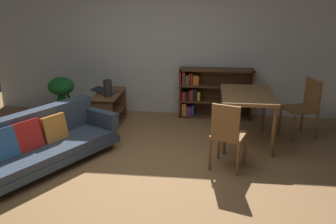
{
  "coord_description": "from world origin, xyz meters",
  "views": [
    {
      "loc": [
        0.82,
        -4.07,
        2.25
      ],
      "look_at": [
        0.25,
        0.89,
        0.6
      ],
      "focal_mm": 38.65,
      "sensor_mm": 36.0,
      "label": 1
    }
  ],
  "objects_px": {
    "open_laptop": "(106,91)",
    "dining_chair_near": "(227,133)",
    "potted_floor_plant": "(62,92)",
    "fabric_couch": "(41,142)",
    "media_console": "(109,110)",
    "desk_speaker": "(108,88)",
    "bookshelf": "(210,93)",
    "dining_chair_far": "(304,105)",
    "dining_table": "(247,99)"
  },
  "relations": [
    {
      "from": "open_laptop",
      "to": "dining_chair_near",
      "type": "height_order",
      "value": "dining_chair_near"
    },
    {
      "from": "potted_floor_plant",
      "to": "fabric_couch",
      "type": "bearing_deg",
      "value": -76.28
    },
    {
      "from": "media_console",
      "to": "fabric_couch",
      "type": "bearing_deg",
      "value": -106.12
    },
    {
      "from": "open_laptop",
      "to": "desk_speaker",
      "type": "relative_size",
      "value": 1.72
    },
    {
      "from": "bookshelf",
      "to": "dining_chair_near",
      "type": "bearing_deg",
      "value": -84.14
    },
    {
      "from": "media_console",
      "to": "bookshelf",
      "type": "distance_m",
      "value": 1.92
    },
    {
      "from": "desk_speaker",
      "to": "potted_floor_plant",
      "type": "distance_m",
      "value": 1.07
    },
    {
      "from": "dining_chair_far",
      "to": "media_console",
      "type": "bearing_deg",
      "value": 177.61
    },
    {
      "from": "media_console",
      "to": "dining_chair_far",
      "type": "relative_size",
      "value": 1.06
    },
    {
      "from": "desk_speaker",
      "to": "dining_chair_far",
      "type": "height_order",
      "value": "dining_chair_far"
    },
    {
      "from": "open_laptop",
      "to": "dining_chair_far",
      "type": "relative_size",
      "value": 0.51
    },
    {
      "from": "open_laptop",
      "to": "potted_floor_plant",
      "type": "relative_size",
      "value": 0.6
    },
    {
      "from": "media_console",
      "to": "bookshelf",
      "type": "relative_size",
      "value": 0.74
    },
    {
      "from": "media_console",
      "to": "potted_floor_plant",
      "type": "distance_m",
      "value": 0.98
    },
    {
      "from": "potted_floor_plant",
      "to": "dining_table",
      "type": "bearing_deg",
      "value": -11.88
    },
    {
      "from": "dining_chair_far",
      "to": "bookshelf",
      "type": "bearing_deg",
      "value": 150.41
    },
    {
      "from": "open_laptop",
      "to": "dining_chair_far",
      "type": "bearing_deg",
      "value": -3.87
    },
    {
      "from": "dining_table",
      "to": "bookshelf",
      "type": "bearing_deg",
      "value": 114.99
    },
    {
      "from": "dining_chair_near",
      "to": "dining_chair_far",
      "type": "relative_size",
      "value": 0.98
    },
    {
      "from": "open_laptop",
      "to": "dining_chair_far",
      "type": "height_order",
      "value": "dining_chair_far"
    },
    {
      "from": "desk_speaker",
      "to": "dining_table",
      "type": "height_order",
      "value": "desk_speaker"
    },
    {
      "from": "fabric_couch",
      "to": "dining_chair_near",
      "type": "bearing_deg",
      "value": 4.1
    },
    {
      "from": "dining_table",
      "to": "dining_chair_near",
      "type": "height_order",
      "value": "dining_chair_near"
    },
    {
      "from": "dining_table",
      "to": "bookshelf",
      "type": "xyz_separation_m",
      "value": [
        -0.55,
        1.19,
        -0.24
      ]
    },
    {
      "from": "open_laptop",
      "to": "fabric_couch",
      "type": "bearing_deg",
      "value": -103.74
    },
    {
      "from": "fabric_couch",
      "to": "desk_speaker",
      "type": "bearing_deg",
      "value": 70.09
    },
    {
      "from": "dining_table",
      "to": "bookshelf",
      "type": "height_order",
      "value": "bookshelf"
    },
    {
      "from": "potted_floor_plant",
      "to": "dining_chair_near",
      "type": "xyz_separation_m",
      "value": [
        2.92,
        -1.67,
        -0.01
      ]
    },
    {
      "from": "fabric_couch",
      "to": "potted_floor_plant",
      "type": "xyz_separation_m",
      "value": [
        -0.45,
        1.85,
        0.19
      ]
    },
    {
      "from": "open_laptop",
      "to": "dining_table",
      "type": "distance_m",
      "value": 2.45
    },
    {
      "from": "dining_chair_near",
      "to": "dining_chair_far",
      "type": "bearing_deg",
      "value": 46.1
    },
    {
      "from": "dining_chair_near",
      "to": "desk_speaker",
      "type": "bearing_deg",
      "value": 146.42
    },
    {
      "from": "potted_floor_plant",
      "to": "dining_table",
      "type": "height_order",
      "value": "potted_floor_plant"
    },
    {
      "from": "dining_table",
      "to": "open_laptop",
      "type": "bearing_deg",
      "value": 166.68
    },
    {
      "from": "open_laptop",
      "to": "desk_speaker",
      "type": "height_order",
      "value": "desk_speaker"
    },
    {
      "from": "dining_chair_far",
      "to": "desk_speaker",
      "type": "bearing_deg",
      "value": -179.36
    },
    {
      "from": "desk_speaker",
      "to": "potted_floor_plant",
      "type": "xyz_separation_m",
      "value": [
        -0.98,
        0.38,
        -0.19
      ]
    },
    {
      "from": "open_laptop",
      "to": "bookshelf",
      "type": "bearing_deg",
      "value": 18.91
    },
    {
      "from": "media_console",
      "to": "desk_speaker",
      "type": "distance_m",
      "value": 0.48
    },
    {
      "from": "fabric_couch",
      "to": "open_laptop",
      "type": "xyz_separation_m",
      "value": [
        0.42,
        1.73,
        0.26
      ]
    },
    {
      "from": "potted_floor_plant",
      "to": "dining_table",
      "type": "xyz_separation_m",
      "value": [
        3.25,
        -0.68,
        0.17
      ]
    },
    {
      "from": "dining_table",
      "to": "bookshelf",
      "type": "relative_size",
      "value": 0.83
    },
    {
      "from": "desk_speaker",
      "to": "dining_chair_near",
      "type": "bearing_deg",
      "value": -33.58
    },
    {
      "from": "fabric_couch",
      "to": "dining_table",
      "type": "bearing_deg",
      "value": 22.53
    },
    {
      "from": "media_console",
      "to": "potted_floor_plant",
      "type": "xyz_separation_m",
      "value": [
        -0.92,
        0.21,
        0.25
      ]
    },
    {
      "from": "fabric_couch",
      "to": "desk_speaker",
      "type": "height_order",
      "value": "desk_speaker"
    },
    {
      "from": "open_laptop",
      "to": "potted_floor_plant",
      "type": "height_order",
      "value": "potted_floor_plant"
    },
    {
      "from": "dining_table",
      "to": "potted_floor_plant",
      "type": "bearing_deg",
      "value": 168.12
    },
    {
      "from": "fabric_couch",
      "to": "dining_chair_near",
      "type": "height_order",
      "value": "dining_chair_near"
    },
    {
      "from": "fabric_couch",
      "to": "dining_table",
      "type": "xyz_separation_m",
      "value": [
        2.8,
        1.16,
        0.35
      ]
    }
  ]
}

